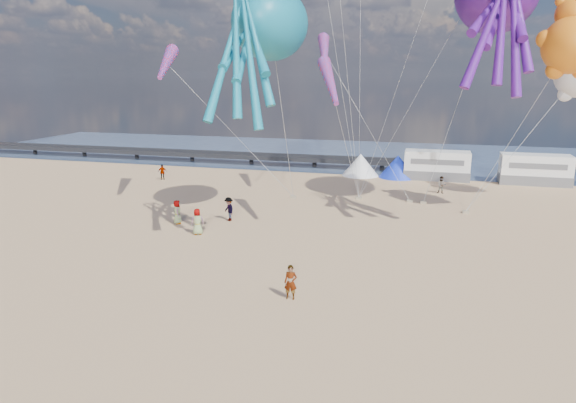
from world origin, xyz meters
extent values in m
plane|color=tan|center=(0.00, 0.00, 0.00)|extent=(120.00, 120.00, 0.00)
plane|color=#3B4F71|center=(0.00, 55.00, 0.02)|extent=(120.00, 120.00, 0.00)
cube|color=black|center=(-28.00, 44.00, 1.00)|extent=(60.00, 3.00, 0.50)
cube|color=silver|center=(6.00, 40.00, 1.50)|extent=(6.60, 2.50, 3.00)
cube|color=silver|center=(15.50, 40.00, 1.50)|extent=(6.60, 2.50, 3.00)
cone|color=white|center=(-2.00, 40.00, 1.20)|extent=(4.00, 4.00, 2.40)
cone|color=#1933CC|center=(2.00, 40.00, 1.20)|extent=(4.00, 4.00, 2.40)
imported|color=tan|center=(-1.10, 7.13, 0.87)|extent=(0.66, 0.47, 1.73)
imported|color=#7F6659|center=(-12.57, 17.63, 0.89)|extent=(0.69, 0.77, 1.78)
imported|color=#7F6659|center=(6.43, 33.13, 0.81)|extent=(0.84, 0.59, 1.61)
imported|color=#7F6659|center=(-9.19, 19.38, 0.90)|extent=(1.11, 1.10, 1.81)
imported|color=#7F6659|center=(-21.72, 32.17, 0.81)|extent=(1.19, 0.91, 1.62)
imported|color=#7F6659|center=(-9.99, 15.59, 0.92)|extent=(0.80, 0.70, 1.83)
cube|color=gray|center=(-6.35, 27.70, 0.11)|extent=(0.50, 0.35, 0.22)
cube|color=gray|center=(4.91, 28.78, 0.11)|extent=(0.50, 0.35, 0.22)
cube|color=gray|center=(8.21, 26.35, 0.11)|extent=(0.50, 0.35, 0.22)
cube|color=gray|center=(3.74, 28.90, 0.11)|extent=(0.50, 0.35, 0.22)
cube|color=gray|center=(-0.65, 28.85, 0.11)|extent=(0.50, 0.35, 0.22)
camera|label=1|loc=(4.93, -15.42, 10.69)|focal=32.00mm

